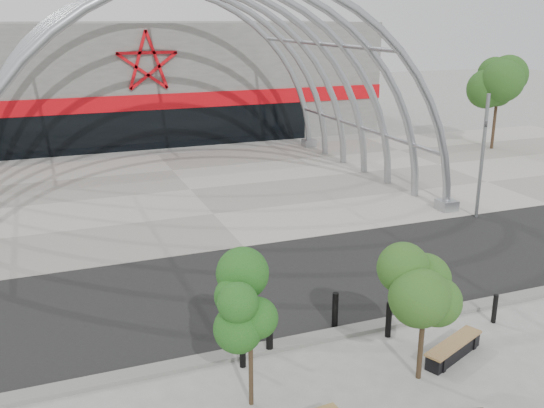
{
  "coord_description": "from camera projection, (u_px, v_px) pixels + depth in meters",
  "views": [
    {
      "loc": [
        -6.75,
        -13.47,
        8.43
      ],
      "look_at": [
        0.0,
        4.0,
        2.6
      ],
      "focal_mm": 40.0,
      "sensor_mm": 36.0,
      "label": 1
    }
  ],
  "objects": [
    {
      "name": "ground",
      "position": [
        324.0,
        333.0,
        16.83
      ],
      "size": [
        140.0,
        140.0,
        0.0
      ],
      "primitive_type": "plane",
      "color": "gray",
      "rests_on": "ground"
    },
    {
      "name": "bench_1",
      "position": [
        453.0,
        350.0,
        15.57
      ],
      "size": [
        2.12,
        1.26,
        0.44
      ],
      "color": "black",
      "rests_on": "ground"
    },
    {
      "name": "street_tree_1",
      "position": [
        427.0,
        275.0,
        13.95
      ],
      "size": [
        1.59,
        1.59,
        3.77
      ],
      "color": "black",
      "rests_on": "ground"
    },
    {
      "name": "bollard_2",
      "position": [
        389.0,
        320.0,
        16.5
      ],
      "size": [
        0.16,
        0.16,
        1.02
      ],
      "primitive_type": "cylinder",
      "color": "black",
      "rests_on": "ground"
    },
    {
      "name": "bollard_4",
      "position": [
        495.0,
        309.0,
        17.28
      ],
      "size": [
        0.14,
        0.14,
        0.87
      ],
      "primitive_type": "cylinder",
      "color": "black",
      "rests_on": "ground"
    },
    {
      "name": "street_tree_0",
      "position": [
        250.0,
        311.0,
        13.06
      ],
      "size": [
        1.43,
        1.43,
        3.27
      ],
      "color": "#342919",
      "rests_on": "ground"
    },
    {
      "name": "road",
      "position": [
        277.0,
        283.0,
        19.94
      ],
      "size": [
        140.0,
        7.0,
        0.02
      ],
      "primitive_type": "cube",
      "color": "black",
      "rests_on": "ground"
    },
    {
      "name": "bollard_3",
      "position": [
        335.0,
        311.0,
        16.95
      ],
      "size": [
        0.17,
        0.17,
        1.08
      ],
      "primitive_type": "cylinder",
      "color": "black",
      "rests_on": "ground"
    },
    {
      "name": "kerb",
      "position": [
        328.0,
        335.0,
        16.58
      ],
      "size": [
        60.0,
        0.5,
        0.12
      ],
      "primitive_type": "cube",
      "color": "slate",
      "rests_on": "ground"
    },
    {
      "name": "signal_pole",
      "position": [
        482.0,
        154.0,
        25.68
      ],
      "size": [
        0.4,
        0.74,
        5.37
      ],
      "color": "gray",
      "rests_on": "ground"
    },
    {
      "name": "bg_tree_1",
      "position": [
        498.0,
        84.0,
        38.82
      ],
      "size": [
        2.7,
        2.7,
        5.91
      ],
      "color": "black",
      "rests_on": "ground"
    },
    {
      "name": "arena_building",
      "position": [
        131.0,
        78.0,
        45.43
      ],
      "size": [
        34.0,
        15.24,
        8.0
      ],
      "color": "slate",
      "rests_on": "ground"
    },
    {
      "name": "forecourt",
      "position": [
        190.0,
        190.0,
        30.62
      ],
      "size": [
        60.0,
        17.0,
        0.04
      ],
      "primitive_type": "cube",
      "color": "gray",
      "rests_on": "ground"
    },
    {
      "name": "bollard_1",
      "position": [
        270.0,
        333.0,
        15.7
      ],
      "size": [
        0.18,
        0.18,
        1.15
      ],
      "primitive_type": "cylinder",
      "color": "black",
      "rests_on": "ground"
    },
    {
      "name": "bollard_0",
      "position": [
        243.0,
        349.0,
        15.08
      ],
      "size": [
        0.16,
        0.16,
        0.99
      ],
      "primitive_type": "cylinder",
      "color": "black",
      "rests_on": "ground"
    },
    {
      "name": "vault_canopy",
      "position": [
        190.0,
        190.0,
        30.63
      ],
      "size": [
        20.8,
        15.8,
        20.36
      ],
      "color": "#989DA2",
      "rests_on": "ground"
    }
  ]
}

